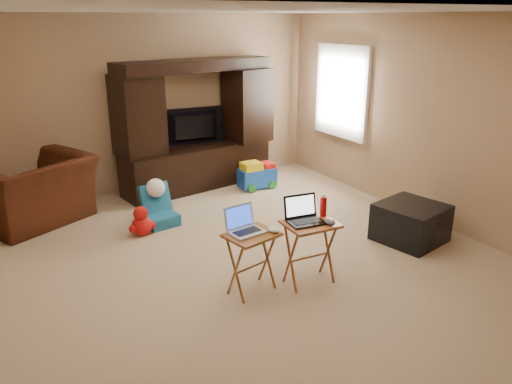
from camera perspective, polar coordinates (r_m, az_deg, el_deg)
floor at (r=5.44m, az=-1.06°, el=-7.36°), size 5.50×5.50×0.00m
ceiling at (r=4.85m, az=-1.25°, el=20.01°), size 5.50×5.50×0.00m
wall_back at (r=7.48m, az=-11.49°, el=9.83°), size 5.00×0.00×5.00m
wall_front at (r=3.02m, az=24.97°, el=-5.93°), size 5.00×0.00×5.00m
wall_right at (r=6.55m, az=18.59°, el=7.87°), size 0.00×5.50×5.50m
window_pane at (r=7.61m, az=9.87°, el=11.23°), size 0.00×1.20×1.20m
window_frame at (r=7.60m, az=9.75°, el=11.22°), size 0.06×1.14×1.34m
entertainment_center at (r=7.42m, az=-6.86°, el=7.56°), size 2.36×0.91×1.88m
television at (r=7.50m, az=-7.08°, el=7.37°), size 0.96×0.20×0.55m
recliner at (r=6.75m, az=-24.16°, el=0.14°), size 1.64×1.57×0.83m
child_rocker at (r=6.24m, az=-10.94°, el=-1.56°), size 0.43×0.48×0.50m
plush_toy at (r=6.02m, az=-12.97°, el=-3.22°), size 0.33×0.27×0.37m
push_toy at (r=7.50m, az=0.11°, el=2.03°), size 0.57×0.42×0.42m
ottoman at (r=5.99m, az=17.25°, el=-3.37°), size 0.80×0.80×0.43m
tray_table_left at (r=4.66m, az=-0.49°, el=-8.11°), size 0.52×0.45×0.59m
tray_table_right at (r=4.83m, az=6.15°, el=-6.95°), size 0.51×0.41×0.63m
laptop_left at (r=4.50m, az=-1.03°, el=-3.35°), size 0.34×0.30×0.24m
laptop_right at (r=4.64m, az=5.79°, el=-2.17°), size 0.36×0.31×0.24m
mouse_left at (r=4.56m, az=2.00°, el=-4.34°), size 0.12×0.14×0.05m
mouse_right at (r=4.67m, az=8.45°, el=-3.39°), size 0.09×0.13×0.05m
water_bottle at (r=4.83m, az=7.70°, el=-1.67°), size 0.06×0.06×0.19m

